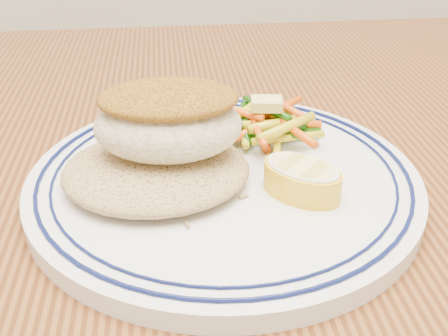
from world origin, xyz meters
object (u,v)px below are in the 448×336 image
Objects in this scene: dining_table at (230,283)px; lemon_wedge at (302,178)px; fish_fillet at (168,119)px; plate at (224,180)px; rice_pilaf at (156,166)px; vegetable_pile at (263,125)px.

lemon_wedge is (0.05, -0.04, 0.12)m from dining_table.
fish_fillet is (-0.05, -0.00, 0.16)m from dining_table.
plate is at bearing -1.85° from fish_fillet.
rice_pilaf is (-0.06, -0.01, 0.12)m from dining_table.
fish_fillet is 0.10m from lemon_wedge.
vegetable_pile is (0.09, 0.06, 0.00)m from rice_pilaf.
fish_fillet is (-0.04, 0.00, 0.05)m from plate.
dining_table is at bearing 2.82° from fish_fillet.
fish_fillet reaches higher than vegetable_pile.
fish_fillet is at bearing -177.18° from dining_table.
dining_table is at bearing 9.59° from rice_pilaf.
lemon_wedge is (0.09, -0.03, -0.03)m from fish_fillet.
vegetable_pile is 0.09m from lemon_wedge.
lemon_wedge is at bearing -32.99° from plate.
dining_table is 19.49× the size of lemon_wedge.
lemon_wedge is (0.01, -0.09, -0.00)m from vegetable_pile.
rice_pilaf is 0.04m from fish_fillet.
vegetable_pile is (0.03, 0.05, 0.13)m from dining_table.
vegetable_pile is (0.04, 0.05, 0.02)m from plate.
dining_table is 0.11m from plate.
rice_pilaf reaches higher than lemon_wedge.
rice_pilaf reaches higher than dining_table.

